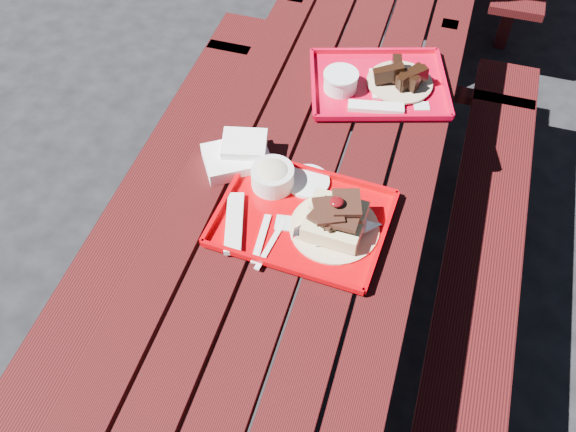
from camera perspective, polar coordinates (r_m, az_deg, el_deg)
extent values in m
plane|color=black|center=(2.50, 1.01, -9.15)|extent=(60.00, 60.00, 0.00)
cube|color=#3D0C0B|center=(1.97, -7.13, 3.62)|extent=(0.14, 2.40, 0.04)
cube|color=#3D0C0B|center=(1.93, -2.98, 2.69)|extent=(0.14, 2.40, 0.04)
cube|color=#3D0C0B|center=(1.90, 1.31, 1.70)|extent=(0.14, 2.40, 0.04)
cube|color=#3D0C0B|center=(1.88, 5.71, 0.69)|extent=(0.14, 2.40, 0.04)
cube|color=#3D0C0B|center=(1.87, 10.17, -0.35)|extent=(0.14, 2.40, 0.04)
cube|color=#3D0C0B|center=(2.29, -12.90, 0.02)|extent=(0.25, 2.40, 0.04)
cube|color=#3D0C0B|center=(2.96, -5.29, 9.59)|extent=(0.06, 0.06, 0.42)
cube|color=#3D0C0B|center=(2.13, 16.45, -7.05)|extent=(0.25, 2.40, 0.04)
cube|color=#3D0C0B|center=(2.84, 17.31, 4.67)|extent=(0.06, 0.06, 0.42)
cube|color=#3D0C0B|center=(2.87, 0.69, 12.54)|extent=(0.06, 0.06, 0.75)
cube|color=#3D0C0B|center=(2.80, 12.73, 10.01)|extent=(0.06, 0.06, 0.75)
cube|color=#3D0C0B|center=(2.79, 6.77, 12.21)|extent=(1.40, 0.06, 0.04)
cube|color=#3D0C0B|center=(3.72, 19.09, 16.72)|extent=(0.06, 0.06, 0.42)
cube|color=#BB0006|center=(1.81, 1.29, -0.41)|extent=(0.48, 0.38, 0.01)
cube|color=#BB0006|center=(1.91, 3.06, 3.82)|extent=(0.46, 0.04, 0.02)
cube|color=#BB0006|center=(1.70, -0.69, -4.52)|extent=(0.46, 0.04, 0.02)
cube|color=#BB0006|center=(1.77, 8.35, -2.11)|extent=(0.03, 0.36, 0.02)
cube|color=#BB0006|center=(1.85, -5.42, 1.81)|extent=(0.03, 0.36, 0.02)
cylinder|color=#D3B38B|center=(1.79, 4.14, -1.04)|extent=(0.25, 0.25, 0.01)
cube|color=beige|center=(1.73, 3.86, -1.44)|extent=(0.16, 0.08, 0.05)
cube|color=beige|center=(1.79, 4.53, 0.61)|extent=(0.16, 0.08, 0.05)
ellipsoid|color=#4E060A|center=(1.69, 4.38, 1.55)|extent=(0.04, 0.04, 0.02)
cylinder|color=silver|center=(1.86, -1.38, 3.48)|extent=(0.13, 0.13, 0.06)
ellipsoid|color=beige|center=(1.85, -1.39, 3.87)|extent=(0.11, 0.11, 0.05)
cylinder|color=white|center=(1.89, 1.76, 3.10)|extent=(0.13, 0.13, 0.01)
cube|color=white|center=(1.79, -4.80, -0.61)|extent=(0.10, 0.21, 0.02)
cube|color=white|center=(1.76, -2.40, -2.00)|extent=(0.03, 0.17, 0.01)
cube|color=white|center=(1.75, -1.57, -2.56)|extent=(0.04, 0.18, 0.01)
cube|color=silver|center=(1.79, -0.30, -0.63)|extent=(0.06, 0.06, 0.00)
cube|color=red|center=(2.23, 8.02, 11.38)|extent=(0.52, 0.46, 0.01)
cube|color=red|center=(2.36, 7.66, 14.35)|extent=(0.43, 0.14, 0.02)
cube|color=red|center=(2.10, 8.50, 8.67)|extent=(0.43, 0.14, 0.02)
cube|color=red|center=(2.27, 13.73, 11.48)|extent=(0.11, 0.33, 0.02)
cube|color=red|center=(2.20, 2.23, 11.76)|extent=(0.11, 0.33, 0.02)
cube|color=silver|center=(2.24, 9.35, 11.54)|extent=(0.19, 0.19, 0.01)
cylinder|color=tan|center=(2.23, 9.89, 11.66)|extent=(0.22, 0.22, 0.01)
cylinder|color=silver|center=(2.18, 4.69, 11.78)|extent=(0.11, 0.11, 0.06)
cylinder|color=white|center=(2.16, 4.75, 12.42)|extent=(0.12, 0.12, 0.01)
cube|color=white|center=(2.13, 7.82, 9.57)|extent=(0.19, 0.08, 0.02)
cube|color=silver|center=(2.17, 11.79, 9.54)|extent=(0.06, 0.05, 0.00)
cube|color=white|center=(1.95, -4.58, 5.11)|extent=(0.24, 0.22, 0.04)
cube|color=white|center=(1.93, -3.89, 6.36)|extent=(0.15, 0.13, 0.04)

